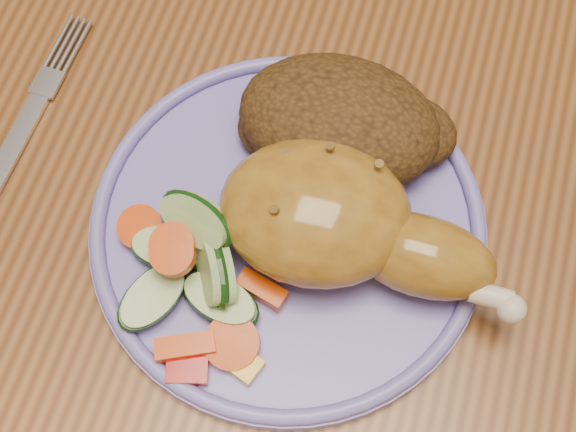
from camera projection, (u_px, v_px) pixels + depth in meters
The scene contains 8 objects.
ground at pixel (318, 388), 1.23m from camera, with size 4.00×4.00×0.00m, color #51301C.
dining_table at pixel (348, 221), 0.62m from camera, with size 0.90×1.40×0.75m.
plate at pixel (288, 229), 0.52m from camera, with size 0.26×0.26×0.01m, color #7167C1.
plate_rim at pixel (288, 222), 0.51m from camera, with size 0.26×0.26×0.01m, color #7167C1.
chicken_leg at pixel (341, 223), 0.49m from camera, with size 0.20×0.11×0.06m.
rice_pilaf at pixel (343, 124), 0.52m from camera, with size 0.14×0.10×0.06m.
vegetable_pile at pixel (191, 274), 0.49m from camera, with size 0.12×0.12×0.06m.
fork at pixel (19, 135), 0.55m from camera, with size 0.02×0.17×0.00m.
Camera 1 is at (0.02, -0.24, 1.24)m, focal length 50.00 mm.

